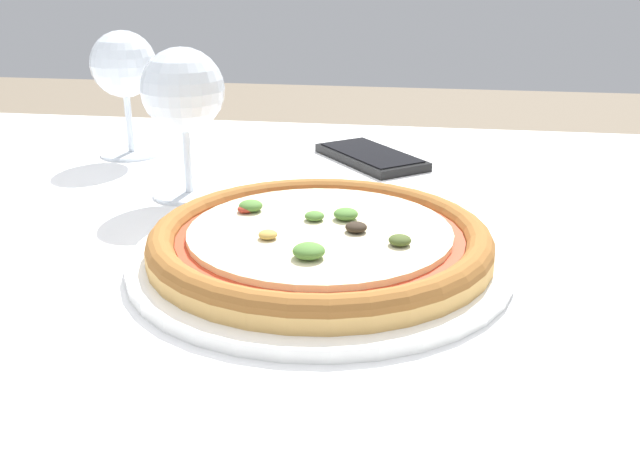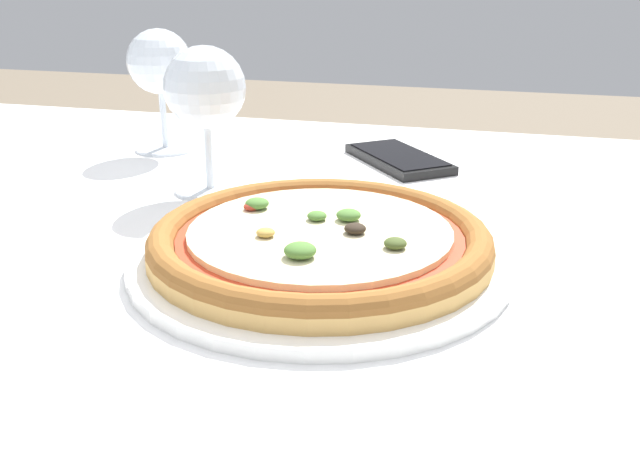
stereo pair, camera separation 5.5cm
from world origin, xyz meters
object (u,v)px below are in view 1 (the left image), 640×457
dining_table (163,337)px  cell_phone (371,157)px  wine_glass_far_left (183,94)px  wine_glass_far_right (124,69)px  pizza_plate (320,244)px

dining_table → cell_phone: size_ratio=7.83×
wine_glass_far_left → wine_glass_far_right: bearing=130.3°
dining_table → wine_glass_far_left: bearing=96.7°
wine_glass_far_left → wine_glass_far_right: (-0.12, 0.14, 0.00)m
dining_table → cell_phone: 0.35m
pizza_plate → dining_table: bearing=175.0°
dining_table → pizza_plate: bearing=-5.0°
cell_phone → wine_glass_far_right: bearing=-177.3°
pizza_plate → wine_glass_far_left: wine_glass_far_left is taller
wine_glass_far_right → dining_table: bearing=-64.0°
pizza_plate → wine_glass_far_right: wine_glass_far_right is taller
wine_glass_far_right → cell_phone: size_ratio=0.95×
wine_glass_far_right → wine_glass_far_left: bearing=-49.7°
dining_table → wine_glass_far_right: (-0.14, 0.28, 0.19)m
cell_phone → dining_table: bearing=-117.5°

